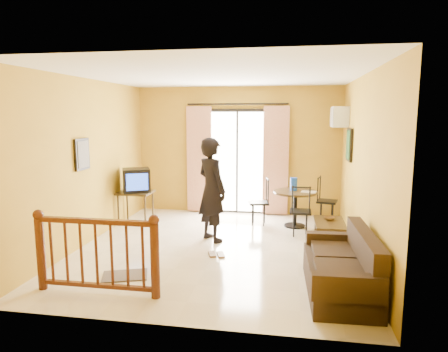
% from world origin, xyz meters
% --- Properties ---
extents(ground, '(5.00, 5.00, 0.00)m').
position_xyz_m(ground, '(0.00, 0.00, 0.00)').
color(ground, beige).
rests_on(ground, ground).
extents(room_shell, '(5.00, 5.00, 5.00)m').
position_xyz_m(room_shell, '(0.00, 0.00, 1.70)').
color(room_shell, white).
rests_on(room_shell, ground).
extents(balcony_door, '(2.25, 0.14, 2.46)m').
position_xyz_m(balcony_door, '(0.00, 2.43, 1.19)').
color(balcony_door, black).
rests_on(balcony_door, ground).
extents(tv_table, '(0.67, 0.55, 0.66)m').
position_xyz_m(tv_table, '(-1.90, 1.22, 0.58)').
color(tv_table, black).
rests_on(tv_table, ground).
extents(television, '(0.67, 0.64, 0.47)m').
position_xyz_m(television, '(-1.87, 1.22, 0.90)').
color(television, black).
rests_on(television, tv_table).
extents(picture_left, '(0.05, 0.42, 0.52)m').
position_xyz_m(picture_left, '(-2.22, -0.20, 1.55)').
color(picture_left, black).
rests_on(picture_left, room_shell).
extents(dining_table, '(0.85, 0.85, 0.71)m').
position_xyz_m(dining_table, '(1.28, 1.54, 0.56)').
color(dining_table, black).
rests_on(dining_table, ground).
extents(water_jug, '(0.14, 0.14, 0.26)m').
position_xyz_m(water_jug, '(1.24, 1.61, 0.84)').
color(water_jug, blue).
rests_on(water_jug, dining_table).
extents(serving_tray, '(0.30, 0.22, 0.02)m').
position_xyz_m(serving_tray, '(1.52, 1.44, 0.72)').
color(serving_tray, beige).
rests_on(serving_tray, dining_table).
extents(dining_chairs, '(1.83, 1.40, 0.95)m').
position_xyz_m(dining_chairs, '(1.28, 1.47, 0.00)').
color(dining_chairs, black).
rests_on(dining_chairs, ground).
extents(air_conditioner, '(0.31, 0.60, 0.40)m').
position_xyz_m(air_conditioner, '(2.09, 1.95, 2.15)').
color(air_conditioner, silver).
rests_on(air_conditioner, room_shell).
extents(botanical_print, '(0.05, 0.50, 0.60)m').
position_xyz_m(botanical_print, '(2.22, 1.30, 1.65)').
color(botanical_print, black).
rests_on(botanical_print, room_shell).
extents(coffee_table, '(0.49, 0.89, 0.40)m').
position_xyz_m(coffee_table, '(1.85, 0.52, 0.26)').
color(coffee_table, black).
rests_on(coffee_table, ground).
extents(bowl, '(0.23, 0.23, 0.06)m').
position_xyz_m(bowl, '(1.85, 0.65, 0.42)').
color(bowl, brown).
rests_on(bowl, coffee_table).
extents(sofa, '(0.83, 1.68, 0.79)m').
position_xyz_m(sofa, '(1.85, -1.39, 0.30)').
color(sofa, black).
rests_on(sofa, ground).
extents(standing_person, '(0.78, 0.77, 1.81)m').
position_xyz_m(standing_person, '(-0.17, 0.42, 0.91)').
color(standing_person, black).
rests_on(standing_person, ground).
extents(stair_balustrade, '(1.63, 0.13, 1.04)m').
position_xyz_m(stair_balustrade, '(-1.15, -1.90, 0.56)').
color(stair_balustrade, '#471E0F').
rests_on(stair_balustrade, ground).
extents(doormat, '(0.70, 0.58, 0.02)m').
position_xyz_m(doormat, '(-1.04, -1.36, 0.01)').
color(doormat, '#524942').
rests_on(doormat, ground).
extents(sandals, '(0.31, 0.27, 0.03)m').
position_xyz_m(sandals, '(0.05, -0.34, 0.01)').
color(sandals, brown).
rests_on(sandals, ground).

